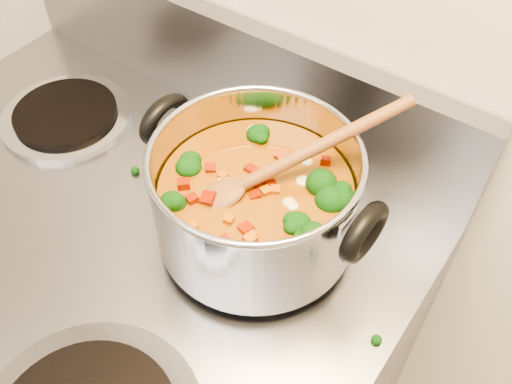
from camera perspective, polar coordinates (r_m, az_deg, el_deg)
stockpot at (r=0.66m, az=0.01°, el=-0.61°), size 0.30×0.24×0.15m
wooden_spoon at (r=0.64m, az=1.20°, el=2.01°), size 0.18×0.24×0.10m
cooktop_crumbs at (r=0.76m, az=0.85°, el=-1.23°), size 0.23×0.27×0.01m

